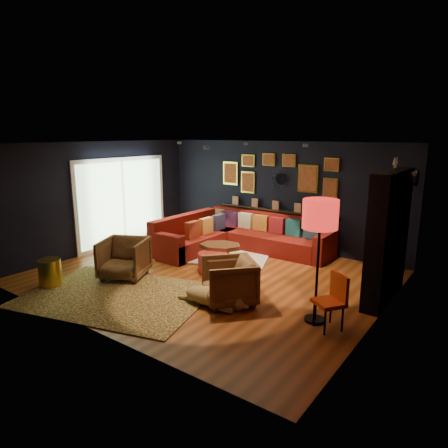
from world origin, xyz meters
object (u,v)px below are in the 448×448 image
Objects in this scene: dog at (211,293)px; sectional at (235,237)px; pouf at (212,262)px; orange_chair at (333,297)px; floor_lamp at (320,219)px; armchair_left at (124,256)px; armchair_right at (229,279)px; gold_stool at (50,273)px; coffee_table at (220,248)px.

sectional is at bearing 109.43° from dog.
pouf is at bearing 118.65° from dog.
orange_chair is at bearing 4.70° from dog.
floor_lamp is at bearing -16.93° from pouf.
orange_chair is 1.14m from floor_lamp.
armchair_left reaches higher than sectional.
armchair_right is 1.74m from orange_chair.
sectional is 4.07× the size of armchair_right.
floor_lamp is at bearing -19.48° from armchair_left.
pouf is 0.31× the size of floor_lamp.
sectional is at bearing 142.50° from floor_lamp.
floor_lamp reaches higher than dog.
gold_stool is 5.10m from orange_chair.
orange_chair is (2.97, -1.27, 0.08)m from coffee_table.
armchair_right is at bearing -57.34° from sectional.
pouf is 0.68× the size of armchair_left.
armchair_left is at bearing -173.22° from floor_lamp.
orange_chair reaches higher than gold_stool.
coffee_table is at bearing -70.08° from sectional.
armchair_right is 0.39m from dog.
sectional is at bearing 108.81° from pouf.
coffee_table is (0.43, -1.18, 0.07)m from sectional.
sectional is at bearing 50.19° from armchair_left.
floor_lamp is 1.46× the size of dog.
armchair_left reaches higher than orange_chair.
orange_chair is at bearing -35.82° from sectional.
armchair_left is 2.37m from armchair_right.
sectional is 3.95× the size of armchair_left.
pouf is 3.08m from gold_stool.
floor_lamp is at bearing 9.06° from dog.
coffee_table is 1.87× the size of pouf.
orange_chair is at bearing -16.54° from pouf.
armchair_left reaches higher than dog.
pouf is 1.59m from dog.
armchair_right is at bearing -48.86° from coffee_table.
sectional is 1.82× the size of floor_lamp.
gold_stool is at bearing -151.56° from armchair_left.
pouf is 1.15× the size of gold_stool.
pouf is at bearing -179.83° from armchair_right.
gold_stool is (-1.47, -3.94, -0.07)m from sectional.
orange_chair is (2.85, -0.85, 0.26)m from pouf.
coffee_table is 0.47m from pouf.
coffee_table is 2.02m from dog.
gold_stool is 0.40× the size of dog.
pouf is at bearing -71.19° from sectional.
orange_chair reaches higher than coffee_table.
sectional reaches higher than orange_chair.
pouf is at bearing 18.74° from armchair_left.
dog is at bearing -162.93° from floor_lamp.
sectional reaches higher than coffee_table.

